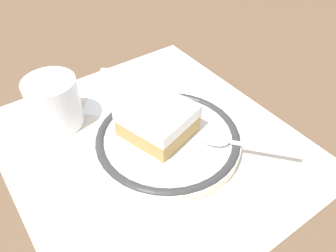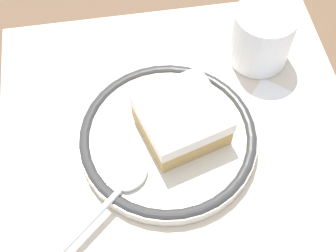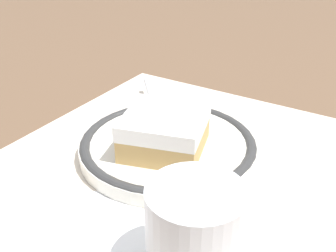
{
  "view_description": "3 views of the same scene",
  "coord_description": "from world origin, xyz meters",
  "px_view_note": "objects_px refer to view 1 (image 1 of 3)",
  "views": [
    {
      "loc": [
        -0.29,
        0.18,
        0.35
      ],
      "look_at": [
        -0.02,
        -0.02,
        0.04
      ],
      "focal_mm": 36.25,
      "sensor_mm": 36.0,
      "label": 1
    },
    {
      "loc": [
        -0.06,
        -0.28,
        0.47
      ],
      "look_at": [
        -0.02,
        -0.02,
        0.04
      ],
      "focal_mm": 49.53,
      "sensor_mm": 36.0,
      "label": 2
    },
    {
      "loc": [
        0.33,
        0.2,
        0.26
      ],
      "look_at": [
        -0.02,
        -0.02,
        0.04
      ],
      "focal_mm": 43.94,
      "sensor_mm": 36.0,
      "label": 3
    }
  ],
  "objects_px": {
    "spoon": "(231,142)",
    "cup": "(55,105)",
    "plate": "(168,139)",
    "cake_slice": "(159,121)",
    "napkin": "(119,90)"
  },
  "relations": [
    {
      "from": "spoon",
      "to": "cup",
      "type": "bearing_deg",
      "value": 40.65
    },
    {
      "from": "plate",
      "to": "cup",
      "type": "relative_size",
      "value": 2.68
    },
    {
      "from": "spoon",
      "to": "cup",
      "type": "distance_m",
      "value": 0.26
    },
    {
      "from": "spoon",
      "to": "cake_slice",
      "type": "bearing_deg",
      "value": 41.64
    },
    {
      "from": "cup",
      "to": "cake_slice",
      "type": "bearing_deg",
      "value": -139.97
    },
    {
      "from": "cake_slice",
      "to": "spoon",
      "type": "bearing_deg",
      "value": -138.36
    },
    {
      "from": "cake_slice",
      "to": "plate",
      "type": "bearing_deg",
      "value": -156.97
    },
    {
      "from": "cup",
      "to": "napkin",
      "type": "height_order",
      "value": "cup"
    },
    {
      "from": "cake_slice",
      "to": "napkin",
      "type": "bearing_deg",
      "value": -5.05
    },
    {
      "from": "cup",
      "to": "napkin",
      "type": "xyz_separation_m",
      "value": [
        0.02,
        -0.12,
        -0.03
      ]
    },
    {
      "from": "spoon",
      "to": "cup",
      "type": "xyz_separation_m",
      "value": [
        0.2,
        0.17,
        0.01
      ]
    },
    {
      "from": "plate",
      "to": "napkin",
      "type": "bearing_deg",
      "value": -2.52
    },
    {
      "from": "plate",
      "to": "napkin",
      "type": "relative_size",
      "value": 1.53
    },
    {
      "from": "plate",
      "to": "spoon",
      "type": "relative_size",
      "value": 1.82
    },
    {
      "from": "cake_slice",
      "to": "cup",
      "type": "relative_size",
      "value": 1.42
    }
  ]
}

